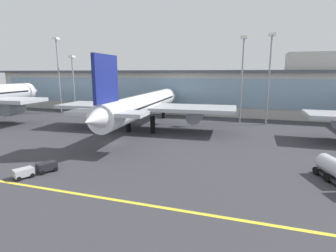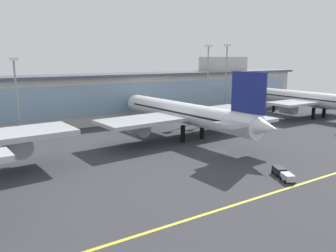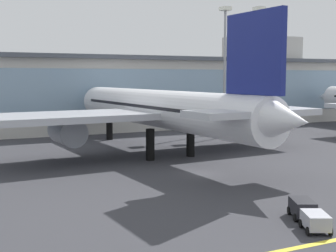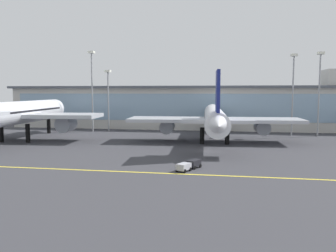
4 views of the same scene
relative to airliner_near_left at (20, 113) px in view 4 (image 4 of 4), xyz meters
name	(u,v)px [view 4 (image 4 of 4)]	position (x,y,z in m)	size (l,w,h in m)	color
ground_plane	(207,151)	(49.11, -7.77, -7.23)	(200.80, 200.80, 0.00)	#38383D
taxiway_centreline_stripe	(199,175)	(49.11, -29.77, -7.22)	(160.64, 0.50, 0.01)	yellow
terminal_building	(220,106)	(50.65, 37.15, 0.54)	(146.43, 14.00, 19.90)	beige
airliner_near_left	(20,113)	(0.00, 0.00, 0.00)	(42.05, 52.20, 19.76)	black
airliner_near_right	(214,118)	(49.99, 5.57, -1.06)	(44.03, 53.91, 16.92)	black
baggage_tug_near	(189,165)	(47.22, -26.39, -6.44)	(3.87, 5.70, 1.40)	black
apron_light_mast_west	(108,90)	(15.32, 24.73, 5.98)	(1.80, 1.80, 19.61)	gray
apron_light_mast_centre	(320,82)	(78.65, 22.41, 8.37)	(1.80, 1.80, 23.89)	gray
apron_light_mast_east	(92,80)	(10.40, 23.54, 9.29)	(1.80, 1.80, 25.55)	gray
apron_light_mast_far_east	(293,82)	(71.68, 23.33, 8.20)	(1.80, 1.80, 23.57)	gray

